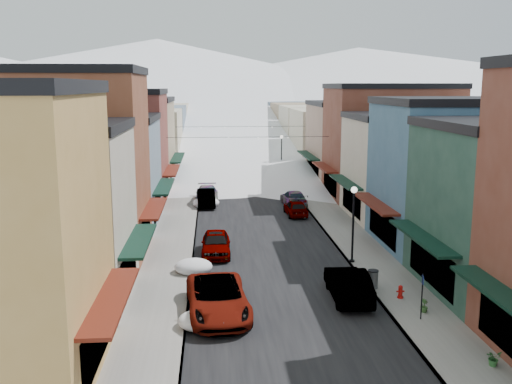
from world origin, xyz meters
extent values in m
cube|color=black|center=(0.00, 60.00, 0.01)|extent=(10.00, 160.00, 0.01)
cube|color=gray|center=(-6.60, 60.00, 0.07)|extent=(3.20, 160.00, 0.15)
cube|color=gray|center=(6.60, 60.00, 0.07)|extent=(3.20, 160.00, 0.15)
cube|color=slate|center=(-5.05, 60.00, 0.07)|extent=(0.10, 160.00, 0.15)
cube|color=slate|center=(5.05, 60.00, 0.07)|extent=(0.10, 160.00, 0.15)
cube|color=#5D1B10|center=(-7.60, 4.00, 3.20)|extent=(1.20, 7.22, 0.15)
cube|color=#BEB099|center=(-13.20, 12.50, 4.50)|extent=(10.00, 8.00, 9.00)
cube|color=black|center=(-13.20, 12.50, 9.25)|extent=(10.20, 8.20, 0.50)
cube|color=black|center=(-7.60, 12.50, 3.20)|extent=(1.20, 6.80, 0.15)
cube|color=brown|center=(-13.70, 20.50, 6.00)|extent=(11.00, 8.00, 12.00)
cube|color=black|center=(-13.70, 20.50, 12.25)|extent=(11.20, 8.20, 0.50)
cube|color=#5D1B10|center=(-7.60, 20.50, 3.20)|extent=(1.20, 6.80, 0.15)
cube|color=gray|center=(-13.20, 29.00, 4.25)|extent=(10.00, 9.00, 8.50)
cube|color=black|center=(-13.20, 29.00, 8.75)|extent=(10.20, 9.20, 0.50)
cube|color=black|center=(-7.60, 29.00, 3.20)|extent=(1.20, 7.65, 0.15)
cube|color=maroon|center=(-14.20, 38.00, 5.25)|extent=(12.00, 9.00, 10.50)
cube|color=black|center=(-14.20, 38.00, 10.75)|extent=(12.20, 9.20, 0.50)
cube|color=#5D1B10|center=(-7.60, 38.00, 3.20)|extent=(1.20, 7.65, 0.15)
cube|color=tan|center=(-13.20, 48.00, 4.75)|extent=(10.00, 11.00, 9.50)
cube|color=black|center=(-13.20, 48.00, 9.75)|extent=(10.20, 11.20, 0.50)
cube|color=black|center=(-7.60, 48.00, 3.20)|extent=(1.20, 9.35, 0.15)
cube|color=black|center=(7.60, 3.00, 3.20)|extent=(1.20, 7.65, 0.15)
cube|color=black|center=(7.60, 12.00, 3.20)|extent=(1.20, 7.65, 0.15)
cube|color=#396281|center=(13.20, 21.00, 5.00)|extent=(10.00, 9.00, 10.00)
cube|color=black|center=(13.20, 21.00, 10.25)|extent=(10.20, 9.20, 0.50)
cube|color=#5D1B10|center=(7.60, 21.00, 3.20)|extent=(1.20, 7.65, 0.15)
cube|color=beige|center=(13.70, 30.00, 4.25)|extent=(11.00, 9.00, 8.50)
cube|color=black|center=(13.70, 30.00, 8.75)|extent=(11.20, 9.20, 0.50)
cube|color=black|center=(7.60, 30.00, 3.20)|extent=(1.20, 7.65, 0.15)
cube|color=maroon|center=(14.20, 39.00, 5.50)|extent=(12.00, 9.00, 11.00)
cube|color=black|center=(14.20, 39.00, 11.25)|extent=(12.20, 9.20, 0.50)
cube|color=#5D1B10|center=(7.60, 39.00, 3.20)|extent=(1.20, 7.65, 0.15)
cube|color=#997864|center=(13.20, 49.00, 4.50)|extent=(10.00, 11.00, 9.00)
cube|color=black|center=(13.20, 49.00, 9.25)|extent=(10.20, 11.20, 0.50)
cube|color=black|center=(7.60, 49.00, 3.20)|extent=(1.20, 9.35, 0.15)
cube|color=gray|center=(-12.50, 62.00, 4.00)|extent=(9.00, 13.00, 8.00)
cube|color=gray|center=(12.50, 62.00, 4.00)|extent=(9.00, 13.00, 8.00)
cube|color=gray|center=(-12.50, 76.00, 4.00)|extent=(9.00, 13.00, 8.00)
cube|color=gray|center=(12.50, 76.00, 4.00)|extent=(9.00, 13.00, 8.00)
cube|color=gray|center=(-12.50, 90.00, 4.00)|extent=(9.00, 13.00, 8.00)
cube|color=gray|center=(12.50, 90.00, 4.00)|extent=(9.00, 13.00, 8.00)
cube|color=gray|center=(-12.50, 104.00, 4.00)|extent=(9.00, 13.00, 8.00)
cube|color=gray|center=(12.50, 104.00, 4.00)|extent=(9.00, 13.00, 8.00)
cube|color=silver|center=(0.00, 225.00, 6.00)|extent=(360.00, 40.00, 12.00)
cone|color=white|center=(-30.00, 275.00, 17.00)|extent=(300.00, 300.00, 34.00)
cone|color=white|center=(70.00, 270.00, 15.00)|extent=(320.00, 320.00, 30.00)
cylinder|color=black|center=(0.00, 40.00, 6.20)|extent=(16.40, 0.04, 0.04)
cylinder|color=black|center=(0.00, 55.00, 6.20)|extent=(16.40, 0.04, 0.04)
imported|color=white|center=(-3.50, 9.81, 0.88)|extent=(3.41, 6.57, 1.77)
imported|color=gray|center=(-3.50, 20.15, 0.81)|extent=(1.98, 4.80, 1.63)
imported|color=black|center=(-4.30, 36.14, 0.78)|extent=(1.84, 4.81, 1.56)
imported|color=gray|center=(-4.23, 38.07, 0.77)|extent=(2.16, 5.30, 1.54)
imported|color=black|center=(3.50, 11.48, 0.86)|extent=(1.98, 5.27, 1.72)
imported|color=#95989E|center=(3.60, 31.49, 0.72)|extent=(1.87, 4.28, 1.43)
imported|color=black|center=(4.06, 35.82, 0.72)|extent=(2.24, 5.03, 1.43)
imported|color=#9C9EA3|center=(-2.20, 53.97, 0.73)|extent=(2.26, 4.47, 1.46)
imported|color=silver|center=(2.20, 62.17, 0.67)|extent=(2.36, 4.89, 1.34)
cylinder|color=#BB0D0A|center=(6.22, 10.98, 0.20)|extent=(0.31, 0.31, 0.09)
cylinder|color=#BB0D0A|center=(6.22, 10.98, 0.43)|extent=(0.22, 0.22, 0.56)
sphere|color=#BB0D0A|center=(6.22, 10.98, 0.74)|extent=(0.24, 0.24, 0.24)
cylinder|color=#BB0D0A|center=(6.22, 10.98, 0.52)|extent=(0.42, 0.09, 0.09)
cylinder|color=black|center=(6.30, 8.17, 1.31)|extent=(0.06, 0.06, 2.32)
cube|color=navy|center=(6.30, 8.17, 2.15)|extent=(0.07, 0.32, 0.42)
cylinder|color=slate|center=(5.20, 12.66, 0.63)|extent=(0.56, 0.56, 0.96)
cylinder|color=black|center=(5.20, 12.66, 1.13)|extent=(0.60, 0.60, 0.06)
cylinder|color=black|center=(5.20, 17.46, 0.21)|extent=(0.34, 0.34, 0.11)
cylinder|color=black|center=(5.20, 17.46, 2.41)|extent=(0.14, 0.14, 4.53)
sphere|color=white|center=(5.20, 17.46, 4.85)|extent=(0.41, 0.41, 0.41)
cylinder|color=black|center=(5.20, 55.00, 0.21)|extent=(0.34, 0.34, 0.11)
cylinder|color=black|center=(5.20, 55.00, 2.42)|extent=(0.14, 0.14, 4.54)
sphere|color=white|center=(5.20, 55.00, 4.86)|extent=(0.41, 0.41, 0.41)
imported|color=#306B31|center=(7.53, 3.40, 0.48)|extent=(0.73, 0.68, 0.66)
imported|color=#345B29|center=(6.77, 9.01, 0.48)|extent=(0.48, 0.48, 0.67)
ellipsoid|color=white|center=(-4.30, 8.11, 0.46)|extent=(2.18, 1.84, 0.92)
ellipsoid|color=white|center=(-4.10, 9.31, 0.23)|extent=(0.93, 0.84, 0.47)
ellipsoid|color=white|center=(-4.90, 16.15, 0.49)|extent=(2.30, 1.95, 0.97)
ellipsoid|color=white|center=(-4.70, 17.35, 0.25)|extent=(0.98, 0.88, 0.49)
ellipsoid|color=white|center=(-4.30, 35.16, 0.52)|extent=(2.48, 2.10, 1.05)
ellipsoid|color=white|center=(-4.10, 36.36, 0.26)|extent=(1.06, 0.95, 0.53)
camera|label=1|loc=(-3.68, -17.13, 11.28)|focal=40.00mm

